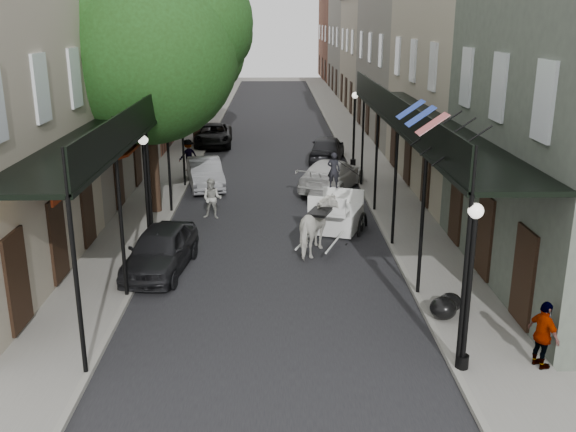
{
  "coord_description": "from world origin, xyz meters",
  "views": [
    {
      "loc": [
        0.08,
        -14.21,
        7.37
      ],
      "look_at": [
        0.47,
        4.41,
        1.6
      ],
      "focal_mm": 40.0,
      "sensor_mm": 36.0,
      "label": 1
    }
  ],
  "objects_px": {
    "tree_near": "(158,43)",
    "car_left_near": "(161,250)",
    "lamppost_left": "(146,189)",
    "car_right_near": "(332,175)",
    "tree_far": "(199,45)",
    "car_left_far": "(213,135)",
    "lamppost_right_near": "(469,285)",
    "car_right_far": "(327,148)",
    "pedestrian_walking": "(212,199)",
    "pedestrian_sidewalk_left": "(188,155)",
    "carriage": "(340,197)",
    "lamppost_right_far": "(354,128)",
    "horse": "(319,227)",
    "car_left_mid": "(205,173)",
    "pedestrian_sidewalk_right": "(543,335)"
  },
  "relations": [
    {
      "from": "tree_near",
      "to": "car_left_near",
      "type": "bearing_deg",
      "value": -82.5
    },
    {
      "from": "lamppost_left",
      "to": "car_right_near",
      "type": "distance_m",
      "value": 10.18
    },
    {
      "from": "tree_far",
      "to": "car_right_near",
      "type": "relative_size",
      "value": 1.83
    },
    {
      "from": "lamppost_left",
      "to": "car_left_far",
      "type": "relative_size",
      "value": 0.8
    },
    {
      "from": "tree_far",
      "to": "lamppost_right_near",
      "type": "distance_m",
      "value": 27.74
    },
    {
      "from": "lamppost_left",
      "to": "car_right_far",
      "type": "height_order",
      "value": "lamppost_left"
    },
    {
      "from": "pedestrian_walking",
      "to": "pedestrian_sidewalk_left",
      "type": "height_order",
      "value": "pedestrian_sidewalk_left"
    },
    {
      "from": "car_left_near",
      "to": "lamppost_left",
      "type": "bearing_deg",
      "value": 116.61
    },
    {
      "from": "car_right_far",
      "to": "carriage",
      "type": "bearing_deg",
      "value": 97.42
    },
    {
      "from": "lamppost_right_far",
      "to": "tree_near",
      "type": "bearing_deg",
      "value": -136.69
    },
    {
      "from": "horse",
      "to": "car_right_far",
      "type": "height_order",
      "value": "horse"
    },
    {
      "from": "tree_near",
      "to": "car_left_near",
      "type": "distance_m",
      "value": 8.51
    },
    {
      "from": "lamppost_right_far",
      "to": "car_left_mid",
      "type": "distance_m",
      "value": 8.33
    },
    {
      "from": "tree_far",
      "to": "lamppost_left",
      "type": "distance_m",
      "value": 18.57
    },
    {
      "from": "horse",
      "to": "car_left_mid",
      "type": "height_order",
      "value": "horse"
    },
    {
      "from": "lamppost_right_near",
      "to": "carriage",
      "type": "bearing_deg",
      "value": 99.36
    },
    {
      "from": "carriage",
      "to": "car_right_near",
      "type": "height_order",
      "value": "carriage"
    },
    {
      "from": "pedestrian_sidewalk_left",
      "to": "car_right_far",
      "type": "height_order",
      "value": "pedestrian_sidewalk_left"
    },
    {
      "from": "horse",
      "to": "car_right_far",
      "type": "xyz_separation_m",
      "value": [
        1.39,
        13.97,
        -0.2
      ]
    },
    {
      "from": "tree_far",
      "to": "carriage",
      "type": "xyz_separation_m",
      "value": [
        6.68,
        -16.06,
        -4.66
      ]
    },
    {
      "from": "lamppost_right_near",
      "to": "pedestrian_sidewalk_left",
      "type": "distance_m",
      "value": 20.75
    },
    {
      "from": "tree_near",
      "to": "tree_far",
      "type": "xyz_separation_m",
      "value": [
        -0.05,
        14.0,
        -0.65
      ]
    },
    {
      "from": "car_left_mid",
      "to": "tree_near",
      "type": "bearing_deg",
      "value": -118.17
    },
    {
      "from": "carriage",
      "to": "car_left_far",
      "type": "xyz_separation_m",
      "value": [
        -6.03,
        15.88,
        -0.53
      ]
    },
    {
      "from": "lamppost_right_near",
      "to": "car_left_near",
      "type": "bearing_deg",
      "value": 141.28
    },
    {
      "from": "pedestrian_sidewalk_left",
      "to": "pedestrian_sidewalk_right",
      "type": "xyz_separation_m",
      "value": [
        10.0,
        -18.98,
        -0.01
      ]
    },
    {
      "from": "tree_near",
      "to": "pedestrian_sidewalk_right",
      "type": "relative_size",
      "value": 6.3
    },
    {
      "from": "pedestrian_walking",
      "to": "car_left_near",
      "type": "distance_m",
      "value": 5.43
    },
    {
      "from": "lamppost_left",
      "to": "pedestrian_walking",
      "type": "distance_m",
      "value": 3.98
    },
    {
      "from": "horse",
      "to": "pedestrian_sidewalk_left",
      "type": "xyz_separation_m",
      "value": [
        -5.68,
        11.52,
        -0.01
      ]
    },
    {
      "from": "tree_far",
      "to": "lamppost_right_near",
      "type": "height_order",
      "value": "tree_far"
    },
    {
      "from": "carriage",
      "to": "car_left_near",
      "type": "bearing_deg",
      "value": -124.96
    },
    {
      "from": "lamppost_right_far",
      "to": "horse",
      "type": "relative_size",
      "value": 1.73
    },
    {
      "from": "lamppost_right_near",
      "to": "car_left_far",
      "type": "xyz_separation_m",
      "value": [
        -7.7,
        26.0,
        -1.4
      ]
    },
    {
      "from": "carriage",
      "to": "car_right_far",
      "type": "distance_m",
      "value": 11.33
    },
    {
      "from": "pedestrian_sidewalk_right",
      "to": "car_right_near",
      "type": "height_order",
      "value": "pedestrian_sidewalk_right"
    },
    {
      "from": "pedestrian_sidewalk_right",
      "to": "lamppost_left",
      "type": "bearing_deg",
      "value": 31.76
    },
    {
      "from": "tree_far",
      "to": "lamppost_right_near",
      "type": "relative_size",
      "value": 2.32
    },
    {
      "from": "lamppost_left",
      "to": "tree_near",
      "type": "bearing_deg",
      "value": 91.34
    },
    {
      "from": "car_left_near",
      "to": "car_left_mid",
      "type": "distance_m",
      "value": 10.01
    },
    {
      "from": "lamppost_right_far",
      "to": "pedestrian_sidewalk_left",
      "type": "xyz_separation_m",
      "value": [
        -8.3,
        -1.02,
        -1.16
      ]
    },
    {
      "from": "horse",
      "to": "pedestrian_sidewalk_left",
      "type": "bearing_deg",
      "value": -44.01
    },
    {
      "from": "lamppost_left",
      "to": "tree_far",
      "type": "bearing_deg",
      "value": 90.46
    },
    {
      "from": "lamppost_left",
      "to": "car_left_near",
      "type": "height_order",
      "value": "lamppost_left"
    },
    {
      "from": "horse",
      "to": "car_left_mid",
      "type": "bearing_deg",
      "value": -42.22
    },
    {
      "from": "lamppost_left",
      "to": "pedestrian_walking",
      "type": "bearing_deg",
      "value": 61.86
    },
    {
      "from": "tree_far",
      "to": "horse",
      "type": "relative_size",
      "value": 4.02
    },
    {
      "from": "carriage",
      "to": "tree_near",
      "type": "bearing_deg",
      "value": -177.52
    },
    {
      "from": "carriage",
      "to": "pedestrian_walking",
      "type": "bearing_deg",
      "value": -174.55
    },
    {
      "from": "carriage",
      "to": "pedestrian_sidewalk_left",
      "type": "relative_size",
      "value": 1.96
    }
  ]
}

